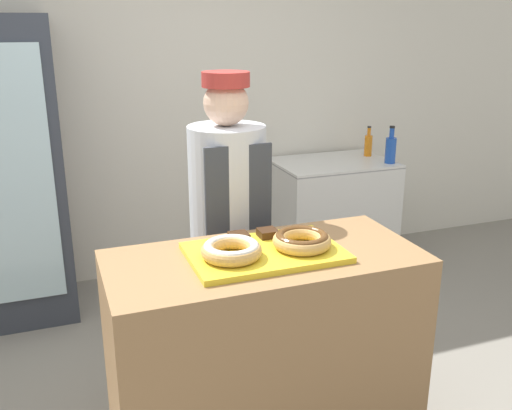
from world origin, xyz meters
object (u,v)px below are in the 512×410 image
chest_freezer (331,213)px  bottle_orange (368,145)px  beverage_fridge (3,174)px  bottle_blue (391,149)px  serving_tray (265,253)px  brownie_back_left (239,237)px  brownie_back_right (268,233)px  donut_light_glaze (231,249)px  baker_person (228,230)px  donut_chocolate_glaze (302,240)px

chest_freezer → bottle_orange: bottle_orange is taller
beverage_fridge → bottle_blue: 2.65m
serving_tray → bottle_orange: bearing=49.4°
brownie_back_left → brownie_back_right: 0.13m
serving_tray → donut_light_glaze: (-0.15, -0.03, 0.05)m
baker_person → chest_freezer: (1.21, 1.19, -0.43)m
beverage_fridge → chest_freezer: (2.28, 0.01, -0.52)m
donut_chocolate_glaze → baker_person: baker_person is taller
chest_freezer → bottle_blue: size_ratio=3.15×
chest_freezer → beverage_fridge: bearing=-179.8°
serving_tray → brownie_back_right: brownie_back_right is taller
brownie_back_right → bottle_orange: (1.51, 1.70, -0.07)m
serving_tray → donut_chocolate_glaze: (0.15, -0.03, 0.05)m
serving_tray → beverage_fridge: size_ratio=0.32×
baker_person → bottle_blue: (1.58, 1.00, 0.09)m
serving_tray → bottle_blue: bottle_blue is taller
donut_chocolate_glaze → chest_freezer: donut_chocolate_glaze is taller
serving_tray → beverage_fridge: (-1.04, 1.76, -0.02)m
serving_tray → brownie_back_right: size_ratio=7.84×
donut_light_glaze → chest_freezer: (1.39, 1.79, -0.58)m
donut_light_glaze → bottle_orange: bearing=47.3°
bottle_orange → bottle_blue: 0.26m
baker_person → bottle_orange: (1.54, 1.26, 0.07)m
brownie_back_right → donut_chocolate_glaze: bearing=-62.4°
brownie_back_right → bottle_orange: size_ratio=0.33×
serving_tray → brownie_back_right: bearing=64.1°
bottle_blue → bottle_orange: bearing=96.7°
bottle_orange → bottle_blue: bearing=-83.3°
baker_person → beverage_fridge: size_ratio=0.86×
chest_freezer → baker_person: bearing=-135.4°
beverage_fridge → chest_freezer: size_ratio=2.15×
beverage_fridge → bottle_blue: size_ratio=6.79×
brownie_back_left → bottle_blue: bearing=40.8°
chest_freezer → bottle_blue: bottle_blue is taller
beverage_fridge → bottle_orange: bearing=1.7°
beverage_fridge → chest_freezer: bearing=0.2°
donut_light_glaze → donut_chocolate_glaze: bearing=0.0°
beverage_fridge → bottle_orange: (2.61, 0.08, -0.02)m
baker_person → chest_freezer: 1.75m
brownie_back_left → bottle_blue: 2.21m
donut_light_glaze → brownie_back_left: donut_light_glaze is taller
brownie_back_left → donut_light_glaze: bearing=-117.6°
brownie_back_right → bottle_blue: bottle_blue is taller
brownie_back_right → baker_person: 0.47m
baker_person → bottle_orange: 2.00m
brownie_back_right → bottle_blue: (1.54, 1.44, -0.05)m
donut_chocolate_glaze → bottle_blue: 2.17m
brownie_back_left → brownie_back_right: bearing=0.0°
chest_freezer → bottle_orange: (0.34, 0.07, 0.50)m
donut_light_glaze → baker_person: bearing=73.5°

